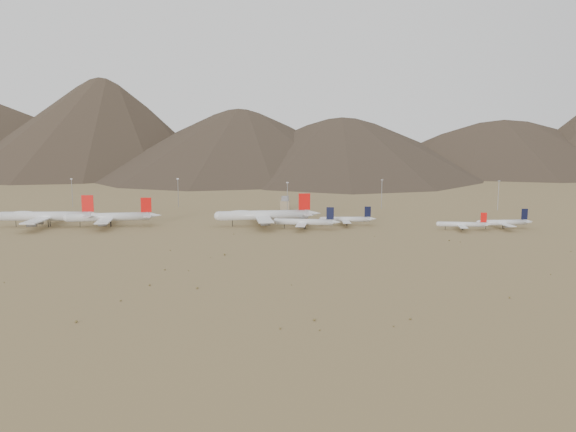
# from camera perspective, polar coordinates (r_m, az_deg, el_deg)

# --- Properties ---
(ground) EXTENTS (3000.00, 3000.00, 0.00)m
(ground) POSITION_cam_1_polar(r_m,az_deg,el_deg) (369.24, -6.27, -1.82)
(ground) COLOR #A18353
(ground) RESTS_ON ground
(mountain_ridge) EXTENTS (4400.00, 1000.00, 300.00)m
(mountain_ridge) POSITION_cam_1_polar(r_m,az_deg,el_deg) (1262.51, 0.87, 12.13)
(mountain_ridge) COLOR #4D3F2E
(mountain_ridge) RESTS_ON ground
(widebody_west) EXTENTS (75.47, 58.22, 22.42)m
(widebody_west) POSITION_cam_1_polar(r_m,az_deg,el_deg) (428.42, -23.25, -0.00)
(widebody_west) COLOR silver
(widebody_west) RESTS_ON ground
(widebody_centre) EXTENTS (66.74, 52.41, 20.11)m
(widebody_centre) POSITION_cam_1_polar(r_m,az_deg,el_deg) (415.28, -17.70, -0.08)
(widebody_centre) COLOR silver
(widebody_centre) RESTS_ON ground
(widebody_east) EXTENTS (75.47, 59.25, 22.73)m
(widebody_east) POSITION_cam_1_polar(r_m,az_deg,el_deg) (398.85, -2.43, 0.11)
(widebody_east) COLOR silver
(widebody_east) RESTS_ON ground
(narrowbody_a) EXTENTS (46.89, 33.73, 15.47)m
(narrowbody_a) POSITION_cam_1_polar(r_m,az_deg,el_deg) (384.96, 1.81, -0.60)
(narrowbody_a) COLOR silver
(narrowbody_a) RESTS_ON ground
(narrowbody_b) EXTENTS (41.15, 29.70, 13.59)m
(narrowbody_b) POSITION_cam_1_polar(r_m,az_deg,el_deg) (402.93, 6.02, -0.34)
(narrowbody_b) COLOR silver
(narrowbody_b) RESTS_ON ground
(narrowbody_c) EXTENTS (37.13, 26.66, 12.25)m
(narrowbody_c) POSITION_cam_1_polar(r_m,az_deg,el_deg) (399.11, 17.37, -0.81)
(narrowbody_c) COLOR silver
(narrowbody_c) RESTS_ON ground
(narrowbody_d) EXTENTS (41.08, 30.08, 13.70)m
(narrowbody_d) POSITION_cam_1_polar(r_m,az_deg,el_deg) (414.00, 21.09, -0.61)
(narrowbody_d) COLOR silver
(narrowbody_d) RESTS_ON ground
(control_tower) EXTENTS (8.00, 8.00, 12.00)m
(control_tower) POSITION_cam_1_polar(r_m,az_deg,el_deg) (482.76, -0.30, 1.24)
(control_tower) COLOR #9B8769
(control_tower) RESTS_ON ground
(mast_far_west) EXTENTS (2.00, 0.60, 25.70)m
(mast_far_west) POSITION_cam_1_polar(r_m,az_deg,el_deg) (537.49, -21.09, 2.35)
(mast_far_west) COLOR gray
(mast_far_west) RESTS_ON ground
(mast_west) EXTENTS (2.00, 0.60, 25.70)m
(mast_west) POSITION_cam_1_polar(r_m,az_deg,el_deg) (513.53, -11.11, 2.50)
(mast_west) COLOR gray
(mast_west) RESTS_ON ground
(mast_centre) EXTENTS (2.00, 0.60, 25.70)m
(mast_centre) POSITION_cam_1_polar(r_m,az_deg,el_deg) (463.02, -0.06, 2.04)
(mast_centre) COLOR gray
(mast_centre) RESTS_ON ground
(mast_east) EXTENTS (2.00, 0.60, 25.70)m
(mast_east) POSITION_cam_1_polar(r_m,az_deg,el_deg) (498.64, 9.50, 2.37)
(mast_east) COLOR gray
(mast_east) RESTS_ON ground
(mast_far_east) EXTENTS (2.00, 0.60, 25.70)m
(mast_far_east) POSITION_cam_1_polar(r_m,az_deg,el_deg) (512.26, 20.59, 2.11)
(mast_far_east) COLOR gray
(mast_far_east) RESTS_ON ground
(desert_scrub) EXTENTS (417.52, 185.15, 0.96)m
(desert_scrub) POSITION_cam_1_polar(r_m,az_deg,el_deg) (259.33, -7.73, -6.08)
(desert_scrub) COLOR brown
(desert_scrub) RESTS_ON ground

